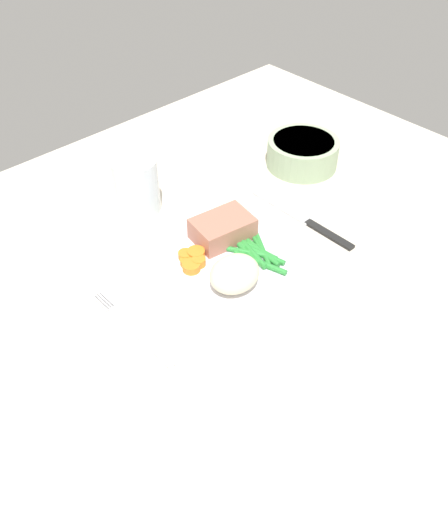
# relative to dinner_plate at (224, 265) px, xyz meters

# --- Properties ---
(dining_table) EXTENTS (1.20, 0.90, 0.02)m
(dining_table) POSITION_rel_dinner_plate_xyz_m (-0.02, 0.01, -0.02)
(dining_table) COLOR beige
(dining_table) RESTS_ON ground
(dinner_plate) EXTENTS (0.26, 0.26, 0.02)m
(dinner_plate) POSITION_rel_dinner_plate_xyz_m (0.00, 0.00, 0.00)
(dinner_plate) COLOR white
(dinner_plate) RESTS_ON dining_table
(meat_portion) EXTENTS (0.10, 0.07, 0.03)m
(meat_portion) POSITION_rel_dinner_plate_xyz_m (0.03, 0.04, 0.03)
(meat_portion) COLOR #A86B56
(meat_portion) RESTS_ON dinner_plate
(mashed_potatoes) EXTENTS (0.07, 0.06, 0.04)m
(mashed_potatoes) POSITION_rel_dinner_plate_xyz_m (-0.02, -0.05, 0.03)
(mashed_potatoes) COLOR beige
(mashed_potatoes) RESTS_ON dinner_plate
(carrot_slices) EXTENTS (0.05, 0.05, 0.01)m
(carrot_slices) POSITION_rel_dinner_plate_xyz_m (-0.04, 0.03, 0.01)
(carrot_slices) COLOR orange
(carrot_slices) RESTS_ON dinner_plate
(green_beans) EXTENTS (0.07, 0.11, 0.01)m
(green_beans) POSITION_rel_dinner_plate_xyz_m (0.04, -0.02, 0.01)
(green_beans) COLOR #2D8C38
(green_beans) RESTS_ON dinner_plate
(fork) EXTENTS (0.01, 0.17, 0.00)m
(fork) POSITION_rel_dinner_plate_xyz_m (-0.16, -0.00, -0.01)
(fork) COLOR silver
(fork) RESTS_ON dining_table
(knife) EXTENTS (0.02, 0.21, 0.01)m
(knife) POSITION_rel_dinner_plate_xyz_m (0.17, -0.00, -0.01)
(knife) COLOR black
(knife) RESTS_ON dining_table
(water_glass) EXTENTS (0.07, 0.07, 0.09)m
(water_glass) POSITION_rel_dinner_plate_xyz_m (-0.00, 0.20, 0.03)
(water_glass) COLOR silver
(water_glass) RESTS_ON dining_table
(salad_bowl) EXTENTS (0.13, 0.13, 0.05)m
(salad_bowl) POSITION_rel_dinner_plate_xyz_m (0.29, 0.11, 0.02)
(salad_bowl) COLOR #99B28C
(salad_bowl) RESTS_ON dining_table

